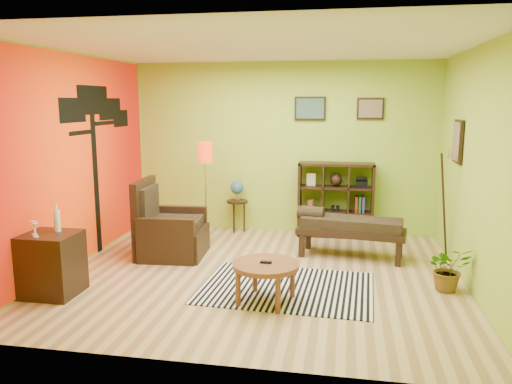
% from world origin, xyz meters
% --- Properties ---
extents(ground, '(5.00, 5.00, 0.00)m').
position_xyz_m(ground, '(0.00, 0.00, 0.00)').
color(ground, tan).
rests_on(ground, ground).
extents(room_shell, '(5.04, 4.54, 2.82)m').
position_xyz_m(room_shell, '(-0.09, 0.01, 1.80)').
color(room_shell, '#9FC639').
rests_on(room_shell, ground).
extents(zebra_rug, '(2.05, 1.54, 0.01)m').
position_xyz_m(zebra_rug, '(0.40, -0.42, 0.01)').
color(zebra_rug, silver).
rests_on(zebra_rug, ground).
extents(coffee_table, '(0.72, 0.72, 0.46)m').
position_xyz_m(coffee_table, '(0.22, -0.86, 0.38)').
color(coffee_table, brown).
rests_on(coffee_table, ground).
extents(armchair, '(0.96, 0.96, 1.09)m').
position_xyz_m(armchair, '(-1.41, 0.56, 0.33)').
color(armchair, black).
rests_on(armchair, ground).
extents(side_cabinet, '(0.60, 0.55, 1.03)m').
position_xyz_m(side_cabinet, '(-2.20, -1.07, 0.36)').
color(side_cabinet, black).
rests_on(side_cabinet, ground).
extents(floor_lamp, '(0.23, 0.23, 1.55)m').
position_xyz_m(floor_lamp, '(-1.08, 1.38, 1.26)').
color(floor_lamp, silver).
rests_on(floor_lamp, ground).
extents(globe_table, '(0.36, 0.36, 0.87)m').
position_xyz_m(globe_table, '(-0.72, 2.02, 0.66)').
color(globe_table, black).
rests_on(globe_table, ground).
extents(cube_shelf, '(1.20, 0.35, 1.20)m').
position_xyz_m(cube_shelf, '(0.91, 2.03, 0.60)').
color(cube_shelf, black).
rests_on(cube_shelf, ground).
extents(bench, '(1.54, 0.74, 0.69)m').
position_xyz_m(bench, '(1.10, 0.94, 0.44)').
color(bench, black).
rests_on(bench, ground).
extents(potted_plant, '(0.59, 0.63, 0.41)m').
position_xyz_m(potted_plant, '(2.24, -0.16, 0.21)').
color(potted_plant, '#26661E').
rests_on(potted_plant, ground).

